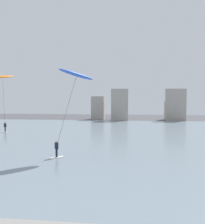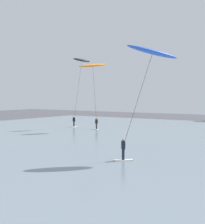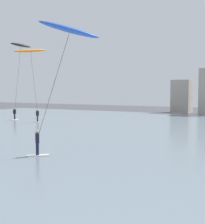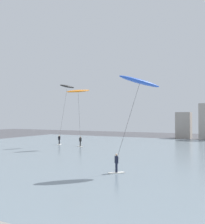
{
  "view_description": "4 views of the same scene",
  "coord_description": "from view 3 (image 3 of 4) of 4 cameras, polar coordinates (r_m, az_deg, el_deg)",
  "views": [
    {
      "loc": [
        2.39,
        -4.62,
        5.76
      ],
      "look_at": [
        0.62,
        10.89,
        4.85
      ],
      "focal_mm": 40.28,
      "sensor_mm": 36.0,
      "label": 1
    },
    {
      "loc": [
        6.14,
        -0.72,
        4.74
      ],
      "look_at": [
        -2.15,
        11.72,
        3.98
      ],
      "focal_mm": 47.94,
      "sensor_mm": 36.0,
      "label": 2
    },
    {
      "loc": [
        8.21,
        3.04,
        4.25
      ],
      "look_at": [
        2.06,
        14.41,
        3.33
      ],
      "focal_mm": 49.82,
      "sensor_mm": 36.0,
      "label": 3
    },
    {
      "loc": [
        4.53,
        -2.51,
        4.84
      ],
      "look_at": [
        -2.35,
        11.07,
        5.15
      ],
      "focal_mm": 42.11,
      "sensor_mm": 36.0,
      "label": 4
    }
  ],
  "objects": [
    {
      "name": "water_bay",
      "position": [
        29.39,
        11.91,
        -4.22
      ],
      "size": [
        84.0,
        52.0,
        0.1
      ],
      "primitive_type": "cube",
      "color": "slate",
      "rests_on": "ground"
    },
    {
      "name": "kitesurfer_orange",
      "position": [
        38.62,
        -12.99,
        10.14
      ],
      "size": [
        3.17,
        4.77,
        9.27
      ],
      "color": "silver",
      "rests_on": "water_bay"
    },
    {
      "name": "kitesurfer_blue",
      "position": [
        19.89,
        -6.46,
        13.42
      ],
      "size": [
        4.14,
        3.63,
        8.52
      ],
      "color": "silver",
      "rests_on": "water_bay"
    },
    {
      "name": "kitesurfer_black",
      "position": [
        42.61,
        -14.91,
        10.23
      ],
      "size": [
        3.79,
        3.38,
        10.31
      ],
      "color": "silver",
      "rests_on": "water_bay"
    }
  ]
}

